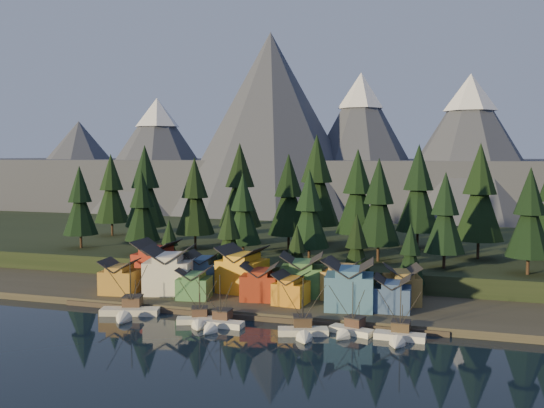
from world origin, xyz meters
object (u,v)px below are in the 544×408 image
(boat_3, at_px, (217,317))
(boat_6, at_px, (399,329))
(house_front_1, at_px, (169,269))
(house_back_1, at_px, (204,269))
(boat_2, at_px, (199,314))
(boat_1, at_px, (128,305))
(house_back_0, at_px, (157,261))
(boat_5, at_px, (349,323))
(house_front_0, at_px, (120,276))
(boat_4, at_px, (303,324))

(boat_3, height_order, boat_6, boat_6)
(house_front_1, distance_m, house_back_1, 8.76)
(boat_2, bearing_deg, boat_1, 155.00)
(boat_1, distance_m, house_back_0, 25.30)
(boat_2, distance_m, boat_5, 28.83)
(house_front_1, relative_size, house_back_0, 1.16)
(boat_1, bearing_deg, boat_6, -16.15)
(house_front_1, bearing_deg, house_front_0, -173.52)
(boat_2, height_order, house_back_0, house_back_0)
(house_front_1, bearing_deg, boat_6, -29.77)
(boat_2, distance_m, house_front_1, 22.81)
(boat_2, distance_m, boat_3, 4.30)
(house_back_1, bearing_deg, boat_1, -113.95)
(boat_1, bearing_deg, boat_3, -22.26)
(boat_4, xyz_separation_m, boat_6, (16.73, 2.18, -0.11))
(boat_2, relative_size, boat_4, 0.90)
(house_front_1, distance_m, house_back_0, 11.40)
(boat_5, bearing_deg, boat_1, -161.95)
(boat_3, relative_size, house_back_1, 1.28)
(boat_3, relative_size, boat_4, 0.95)
(boat_3, relative_size, house_front_1, 0.90)
(boat_3, xyz_separation_m, house_back_0, (-26.44, 26.39, 4.93))
(boat_5, xyz_separation_m, house_front_1, (-43.45, 14.93, 4.91))
(boat_1, relative_size, house_back_1, 1.54)
(boat_6, distance_m, house_back_0, 65.10)
(boat_5, bearing_deg, house_front_1, 178.22)
(house_front_0, bearing_deg, boat_3, -32.36)
(boat_3, height_order, house_front_0, boat_3)
(house_front_1, bearing_deg, boat_2, -61.50)
(house_front_0, distance_m, house_back_0, 12.54)
(boat_2, bearing_deg, boat_4, -25.14)
(boat_1, height_order, boat_5, boat_1)
(house_back_0, height_order, house_back_1, house_back_0)
(boat_3, xyz_separation_m, house_front_0, (-29.29, 14.27, 3.46))
(boat_1, bearing_deg, house_front_0, 111.61)
(boat_3, bearing_deg, house_front_0, 155.64)
(boat_1, distance_m, house_front_0, 15.35)
(house_back_0, bearing_deg, boat_4, -31.85)
(boat_2, xyz_separation_m, house_back_1, (-9.11, 23.40, 4.01))
(boat_2, height_order, house_back_1, house_back_1)
(boat_4, relative_size, house_back_1, 1.34)
(house_front_0, height_order, house_front_1, house_front_1)
(boat_2, distance_m, house_back_0, 34.01)
(house_back_1, bearing_deg, boat_5, -36.37)
(boat_6, distance_m, house_back_1, 52.27)
(boat_4, distance_m, house_back_0, 51.15)
(boat_6, bearing_deg, boat_2, -177.39)
(house_front_0, bearing_deg, boat_2, -33.80)
(boat_3, bearing_deg, boat_4, 0.65)
(house_back_1, bearing_deg, boat_2, -75.38)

